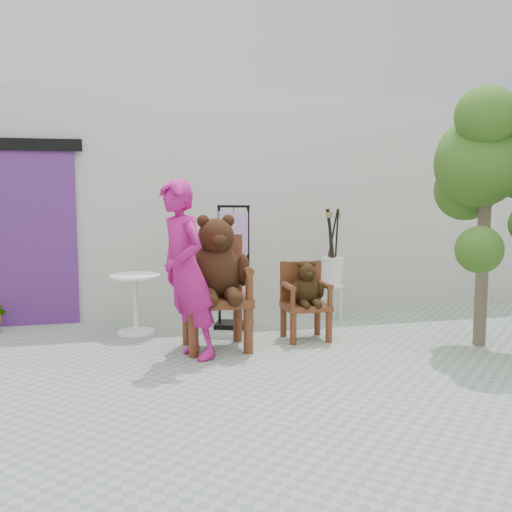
# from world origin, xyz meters

# --- Properties ---
(ground_plane) EXTENTS (60.00, 60.00, 0.00)m
(ground_plane) POSITION_xyz_m (0.00, 0.00, 0.00)
(ground_plane) COLOR gray
(ground_plane) RESTS_ON ground
(back_wall) EXTENTS (9.00, 1.00, 3.00)m
(back_wall) POSITION_xyz_m (0.00, 3.10, 1.50)
(back_wall) COLOR beige
(back_wall) RESTS_ON ground
(doorway) EXTENTS (1.40, 0.11, 2.33)m
(doorway) POSITION_xyz_m (-3.00, 2.58, 1.16)
(doorway) COLOR #55256F
(doorway) RESTS_ON ground
(chair_big) EXTENTS (0.69, 0.76, 1.44)m
(chair_big) POSITION_xyz_m (-0.91, 0.91, 0.82)
(chair_big) COLOR #4B2210
(chair_big) RESTS_ON ground
(chair_small) EXTENTS (0.50, 0.49, 0.90)m
(chair_small) POSITION_xyz_m (0.14, 1.06, 0.54)
(chair_small) COLOR #4B2210
(chair_small) RESTS_ON ground
(person) EXTENTS (0.65, 0.77, 1.80)m
(person) POSITION_xyz_m (-1.27, 0.58, 0.90)
(person) COLOR #AF1572
(person) RESTS_ON ground
(cafe_table) EXTENTS (0.60, 0.60, 0.70)m
(cafe_table) POSITION_xyz_m (-1.73, 1.79, 0.44)
(cafe_table) COLOR white
(cafe_table) RESTS_ON ground
(display_stand) EXTENTS (0.55, 0.49, 1.51)m
(display_stand) POSITION_xyz_m (-0.53, 1.82, 0.58)
(display_stand) COLOR black
(display_stand) RESTS_ON ground
(stool_bucket) EXTENTS (0.32, 0.32, 1.45)m
(stool_bucket) POSITION_xyz_m (0.84, 2.00, 0.64)
(stool_bucket) COLOR white
(stool_bucket) RESTS_ON ground
(tree) EXTENTS (1.47, 1.43, 2.79)m
(tree) POSITION_xyz_m (2.02, 0.28, 2.02)
(tree) COLOR #483B2B
(tree) RESTS_ON ground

